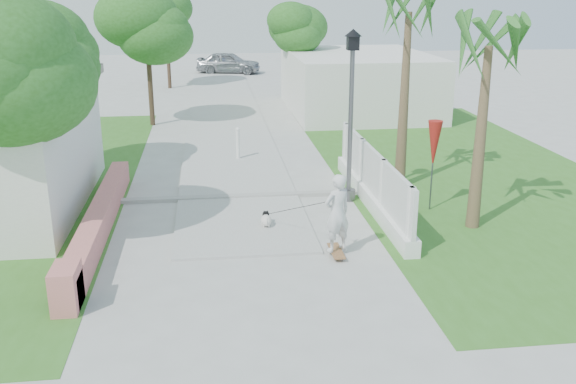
{
  "coord_description": "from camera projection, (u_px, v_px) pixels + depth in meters",
  "views": [
    {
      "loc": [
        -0.7,
        -10.37,
        5.45
      ],
      "look_at": [
        0.97,
        3.01,
        1.1
      ],
      "focal_mm": 40.0,
      "sensor_mm": 36.0,
      "label": 1
    }
  ],
  "objects": [
    {
      "name": "dog",
      "position": [
        266.0,
        219.0,
        15.07
      ],
      "size": [
        0.27,
        0.56,
        0.38
      ],
      "rotation": [
        0.0,
        0.0,
        -0.05
      ],
      "color": "silver",
      "rests_on": "ground"
    },
    {
      "name": "ground",
      "position": [
        255.0,
        303.0,
        11.55
      ],
      "size": [
        90.0,
        90.0,
        0.0
      ],
      "primitive_type": "plane",
      "color": "#B7B7B2",
      "rests_on": "ground"
    },
    {
      "name": "tree_path_right",
      "position": [
        291.0,
        30.0,
        29.73
      ],
      "size": [
        3.0,
        3.0,
        4.79
      ],
      "color": "#4C3826",
      "rests_on": "ground"
    },
    {
      "name": "palm_near",
      "position": [
        488.0,
        57.0,
        13.99
      ],
      "size": [
        1.8,
        1.8,
        4.7
      ],
      "color": "brown",
      "rests_on": "ground"
    },
    {
      "name": "grass_right",
      "position": [
        460.0,
        169.0,
        19.93
      ],
      "size": [
        8.0,
        20.0,
        0.01
      ],
      "primitive_type": "cube",
      "color": "#366B22",
      "rests_on": "ground"
    },
    {
      "name": "pink_wall",
      "position": [
        97.0,
        225.0,
        14.42
      ],
      "size": [
        0.45,
        8.2,
        0.8
      ],
      "color": "#D97F6F",
      "rests_on": "ground"
    },
    {
      "name": "parked_car",
      "position": [
        229.0,
        63.0,
        41.53
      ],
      "size": [
        4.33,
        2.42,
        1.39
      ],
      "primitive_type": "imported",
      "rotation": [
        0.0,
        0.0,
        1.37
      ],
      "color": "#B2B6BB",
      "rests_on": "ground"
    },
    {
      "name": "tree_path_far",
      "position": [
        166.0,
        17.0,
        34.58
      ],
      "size": [
        3.2,
        3.2,
        5.17
      ],
      "color": "#4C3826",
      "rests_on": "ground"
    },
    {
      "name": "street_lamp",
      "position": [
        351.0,
        110.0,
        16.34
      ],
      "size": [
        0.44,
        0.44,
        4.44
      ],
      "color": "#59595E",
      "rests_on": "ground"
    },
    {
      "name": "tree_left_mid",
      "position": [
        34.0,
        59.0,
        17.84
      ],
      "size": [
        3.2,
        3.2,
        4.85
      ],
      "color": "#4C3826",
      "rests_on": "ground"
    },
    {
      "name": "bollard",
      "position": [
        238.0,
        143.0,
        20.84
      ],
      "size": [
        0.14,
        0.14,
        1.09
      ],
      "color": "white",
      "rests_on": "ground"
    },
    {
      "name": "patio_umbrella",
      "position": [
        434.0,
        145.0,
        15.85
      ],
      "size": [
        0.36,
        0.36,
        2.3
      ],
      "color": "#59595E",
      "rests_on": "ground"
    },
    {
      "name": "path_strip",
      "position": [
        223.0,
        105.0,
        30.43
      ],
      "size": [
        3.2,
        36.0,
        0.06
      ],
      "primitive_type": "cube",
      "color": "#B7B7B2",
      "rests_on": "ground"
    },
    {
      "name": "building_right",
      "position": [
        357.0,
        82.0,
        28.86
      ],
      "size": [
        6.0,
        8.0,
        2.6
      ],
      "primitive_type": "cube",
      "color": "silver",
      "rests_on": "ground"
    },
    {
      "name": "skateboarder",
      "position": [
        301.0,
        210.0,
        14.06
      ],
      "size": [
        1.69,
        2.4,
        1.78
      ],
      "rotation": [
        0.0,
        0.0,
        3.56
      ],
      "color": "#97663C",
      "rests_on": "ground"
    },
    {
      "name": "tree_path_left",
      "position": [
        147.0,
        29.0,
        25.12
      ],
      "size": [
        3.4,
        3.4,
        5.23
      ],
      "color": "#4C3826",
      "rests_on": "ground"
    },
    {
      "name": "palm_far",
      "position": [
        408.0,
        24.0,
        16.85
      ],
      "size": [
        1.8,
        1.8,
        5.3
      ],
      "color": "brown",
      "rests_on": "ground"
    },
    {
      "name": "tree_left_near",
      "position": [
        15.0,
        72.0,
        12.66
      ],
      "size": [
        3.6,
        3.6,
        5.28
      ],
      "color": "#4C3826",
      "rests_on": "ground"
    },
    {
      "name": "lattice_fence",
      "position": [
        372.0,
        185.0,
        16.51
      ],
      "size": [
        0.35,
        7.0,
        1.5
      ],
      "color": "white",
      "rests_on": "ground"
    },
    {
      "name": "curb",
      "position": [
        238.0,
        197.0,
        17.2
      ],
      "size": [
        6.5,
        0.25,
        0.1
      ],
      "primitive_type": "cube",
      "color": "#999993",
      "rests_on": "ground"
    }
  ]
}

